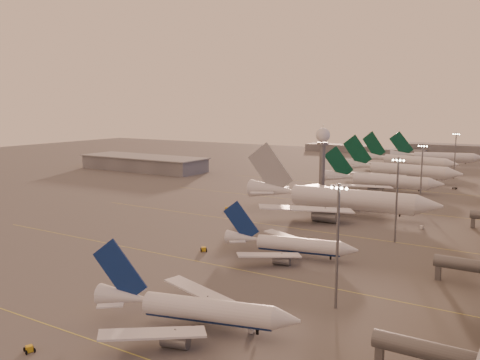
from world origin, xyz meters
The scene contains 25 objects.
ground centered at (0.00, 0.00, 0.00)m, with size 700.00×700.00×0.00m, color #4E4C4B.
taxiway_markings centered at (30.00, 56.00, 0.01)m, with size 180.00×185.25×0.02m.
hangar centered at (-120.00, 140.00, 4.32)m, with size 82.00×27.00×8.50m.
radar_tower centered at (5.00, 120.00, 20.95)m, with size 6.40×6.40×31.10m.
mast_a centered at (58.00, 0.00, 13.74)m, with size 3.60×0.56×25.00m.
mast_b centered at (55.00, 55.00, 13.74)m, with size 3.60×0.56×25.00m.
mast_c centered at (50.00, 110.00, 13.74)m, with size 3.60×0.56×25.00m.
mast_d centered at (48.00, 200.00, 13.74)m, with size 3.60×0.56×25.00m.
distant_horizon centered at (2.62, 325.14, 3.89)m, with size 165.00×37.50×9.00m.
narrowbody_near centered at (39.75, -22.23, 3.13)m, with size 38.76×30.54×15.45m.
narrowbody_mid centered at (35.27, 25.59, 2.88)m, with size 36.00×28.45×14.22m.
widebody_white centered at (27.65, 82.05, 4.43)m, with size 72.57×57.96×25.52m.
greentail_a centered at (26.22, 141.19, 3.56)m, with size 55.47×44.68×20.14m.
greentail_b centered at (24.66, 178.95, 4.13)m, with size 64.37×51.79×23.38m.
greentail_c centered at (17.59, 226.05, 4.03)m, with size 62.00×49.54×22.83m.
greentail_d centered at (27.29, 262.89, 3.87)m, with size 59.22×47.27×21.89m.
gsv_tug_near centered at (22.20, -43.35, 0.52)m, with size 3.30×4.08×1.01m.
gsv_catering_a centered at (49.58, -18.35, 1.76)m, with size 4.55×2.63×3.52m.
gsv_tug_mid centered at (12.95, 18.01, 0.59)m, with size 4.39×4.61×1.14m.
gsv_truck_b centered at (47.42, 38.40, 1.13)m, with size 5.71×2.82×2.21m.
gsv_truck_c centered at (-11.75, 67.97, 1.05)m, with size 5.35×2.73×2.06m.
gsv_catering_b centered at (58.40, 75.48, 2.01)m, with size 5.31×3.41×4.02m.
gsv_tug_far centered at (15.97, 104.22, 0.47)m, with size 2.96×3.65×0.90m.
gsv_truck_d centered at (-20.10, 124.69, 1.00)m, with size 3.37×5.16×1.96m.
gsv_tug_hangar centered at (54.26, 164.01, 0.58)m, with size 4.30×3.02×1.13m.
Camera 1 is at (92.08, -91.30, 40.00)m, focal length 38.00 mm.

